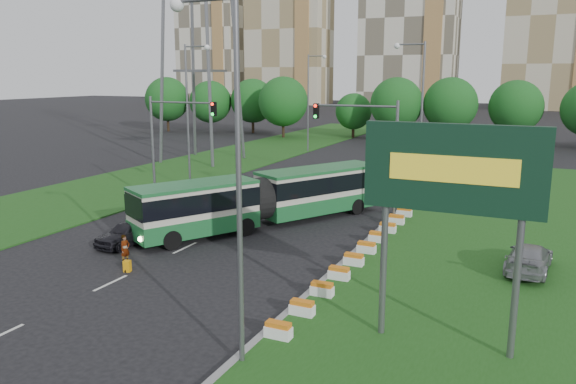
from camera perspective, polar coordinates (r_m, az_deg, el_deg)
The scene contains 21 objects.
ground at distance 30.75m, azimuth -5.83°, elevation -6.37°, with size 360.00×360.00×0.00m, color black.
grass_median at distance 34.50m, azimuth 20.52°, elevation -4.93°, with size 14.00×60.00×0.15m, color #1D4E16.
median_kerb at distance 35.57m, azimuth 9.30°, elevation -3.79°, with size 0.30×60.00×0.18m, color gray.
left_verge at distance 60.73m, azimuth -8.56°, elevation 2.67°, with size 12.00×110.00×0.10m, color #1D4E16.
lane_markings at distance 49.49m, azimuth 2.92°, elevation 0.66°, with size 0.20×100.00×0.01m, color silver, non-canonical shape.
flower_planters at distance 29.68m, azimuth 7.36°, elevation -6.18°, with size 1.10×20.30×0.60m, color white, non-canonical shape.
billboard at distance 19.60m, azimuth 16.38°, elevation 1.32°, with size 6.00×0.37×8.00m.
traffic_mast_median at distance 36.80m, azimuth 8.49°, elevation 5.11°, with size 5.76×0.32×8.00m.
traffic_mast_left at distance 42.70m, azimuth -11.93°, elevation 5.90°, with size 5.76×0.32×8.00m.
street_lamps at distance 39.60m, azimuth -2.41°, elevation 6.64°, with size 36.00×60.00×12.00m, color slate, non-canonical shape.
tree_line at distance 80.43m, azimuth 21.28°, elevation 7.41°, with size 120.00×8.00×9.00m, color #144E19, non-canonical shape.
apartment_tower_west at distance 193.04m, azimuth 0.13°, elevation 16.11°, with size 26.00×15.00×48.00m, color beige.
apartment_tower_cwest at distance 180.36m, azimuth 12.30°, elevation 16.79°, with size 28.00×15.00×52.00m, color beige.
apartment_tower_ceast at distance 175.79m, azimuth 25.61°, elevation 15.75°, with size 25.00×15.00×50.00m, color beige.
midrise_west at distance 206.94m, azimuth -7.68°, elevation 14.06°, with size 22.00×14.00×36.00m, color beige.
articulated_bus at distance 36.38m, azimuth -2.61°, elevation -0.55°, with size 2.76×17.69×2.91m.
car_left_near at distance 33.50m, azimuth -15.89°, elevation -3.98°, with size 1.68×4.16×1.42m, color black.
car_left_far at distance 45.33m, azimuth -5.79°, elevation 0.55°, with size 1.60×4.59×1.51m, color black.
car_median at distance 29.95m, azimuth 23.29°, elevation -6.14°, with size 1.91×4.70×1.37m, color gray.
pedestrian at distance 30.18m, azimuth -16.21°, elevation -5.61°, with size 0.57×0.37×1.55m, color gray.
shopping_trolley at distance 29.12m, azimuth -16.02°, elevation -7.26°, with size 0.33×0.35×0.57m.
Camera 1 is at (14.95, -25.11, 9.57)m, focal length 35.00 mm.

